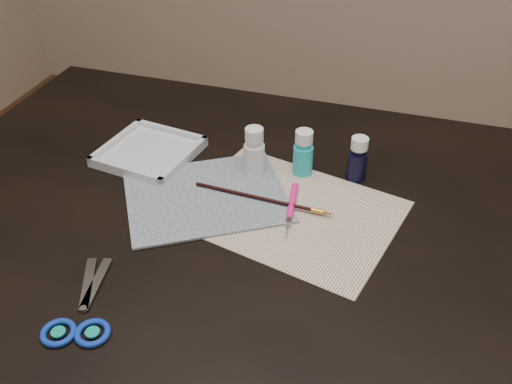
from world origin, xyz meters
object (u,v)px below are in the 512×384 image
(paper, at_px, (290,212))
(scissors, at_px, (81,300))
(paint_bottle_white, at_px, (254,151))
(paint_bottle_cyan, at_px, (303,153))
(palette_tray, at_px, (149,151))
(canvas, at_px, (206,196))
(paint_bottle_navy, at_px, (358,159))

(paper, xyz_separation_m, scissors, (-0.23, -0.29, 0.00))
(paint_bottle_white, distance_m, paint_bottle_cyan, 0.09)
(paper, xyz_separation_m, palette_tray, (-0.31, 0.09, 0.01))
(paper, relative_size, canvas, 1.28)
(paint_bottle_cyan, height_order, scissors, paint_bottle_cyan)
(paint_bottle_cyan, xyz_separation_m, palette_tray, (-0.31, -0.03, -0.04))
(palette_tray, bearing_deg, canvas, -31.25)
(scissors, bearing_deg, canvas, -39.36)
(paper, xyz_separation_m, paint_bottle_cyan, (-0.01, 0.12, 0.05))
(paint_bottle_cyan, relative_size, palette_tray, 0.53)
(paper, relative_size, paint_bottle_cyan, 3.93)
(paint_bottle_white, bearing_deg, paint_bottle_navy, 11.37)
(paint_bottle_navy, bearing_deg, palette_tray, -173.64)
(paint_bottle_cyan, xyz_separation_m, scissors, (-0.23, -0.42, -0.04))
(paint_bottle_white, xyz_separation_m, paint_bottle_cyan, (0.09, 0.02, -0.00))
(canvas, height_order, paint_bottle_navy, paint_bottle_navy)
(scissors, bearing_deg, paint_bottle_navy, -61.12)
(paper, height_order, paint_bottle_cyan, paint_bottle_cyan)
(paint_bottle_navy, height_order, palette_tray, paint_bottle_navy)
(paint_bottle_white, height_order, palette_tray, paint_bottle_white)
(paint_bottle_cyan, height_order, paint_bottle_navy, paint_bottle_cyan)
(paper, height_order, scissors, scissors)
(paper, bearing_deg, palette_tray, 163.65)
(paint_bottle_navy, bearing_deg, canvas, -150.18)
(canvas, relative_size, paint_bottle_cyan, 3.07)
(canvas, height_order, palette_tray, palette_tray)
(paint_bottle_white, distance_m, paint_bottle_navy, 0.19)
(canvas, bearing_deg, paint_bottle_cyan, 41.21)
(paper, height_order, paint_bottle_white, paint_bottle_white)
(paint_bottle_navy, bearing_deg, paint_bottle_white, -168.63)
(paper, bearing_deg, canvas, -178.32)
(canvas, xyz_separation_m, paint_bottle_cyan, (0.15, 0.13, 0.04))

